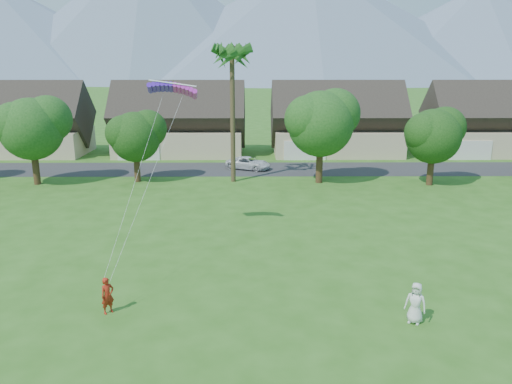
{
  "coord_description": "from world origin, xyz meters",
  "views": [
    {
      "loc": [
        -0.2,
        -17.23,
        10.93
      ],
      "look_at": [
        0.0,
        10.0,
        3.8
      ],
      "focal_mm": 35.0,
      "sensor_mm": 36.0,
      "label": 1
    }
  ],
  "objects_px": {
    "kite_flyer": "(108,296)",
    "parafoil_kite": "(173,87)",
    "watcher": "(416,303)",
    "parked_car": "(248,163)"
  },
  "relations": [
    {
      "from": "watcher",
      "to": "parked_car",
      "type": "height_order",
      "value": "watcher"
    },
    {
      "from": "watcher",
      "to": "parafoil_kite",
      "type": "distance_m",
      "value": 17.97
    },
    {
      "from": "kite_flyer",
      "to": "watcher",
      "type": "xyz_separation_m",
      "value": [
        13.46,
        -0.96,
        0.08
      ]
    },
    {
      "from": "parked_car",
      "to": "kite_flyer",
      "type": "bearing_deg",
      "value": -167.38
    },
    {
      "from": "kite_flyer",
      "to": "parked_car",
      "type": "bearing_deg",
      "value": 35.04
    },
    {
      "from": "parked_car",
      "to": "parafoil_kite",
      "type": "distance_m",
      "value": 23.33
    },
    {
      "from": "kite_flyer",
      "to": "watcher",
      "type": "height_order",
      "value": "watcher"
    },
    {
      "from": "kite_flyer",
      "to": "parafoil_kite",
      "type": "distance_m",
      "value": 13.11
    },
    {
      "from": "kite_flyer",
      "to": "watcher",
      "type": "relative_size",
      "value": 0.92
    },
    {
      "from": "parked_car",
      "to": "parafoil_kite",
      "type": "bearing_deg",
      "value": -167.68
    }
  ]
}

